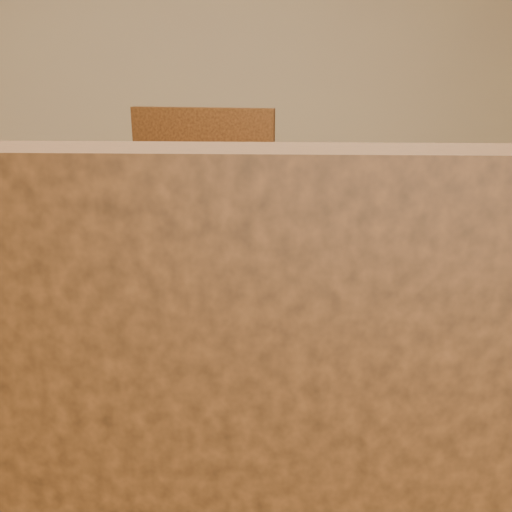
% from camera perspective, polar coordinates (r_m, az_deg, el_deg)
% --- Properties ---
extents(dining_table, '(0.90, 1.40, 0.75)m').
position_cam_1_polar(dining_table, '(1.01, -0.40, -4.03)').
color(dining_table, brown).
rests_on(dining_table, ground_plane).
extents(chair_far, '(0.54, 0.54, 0.92)m').
position_cam_1_polar(chair_far, '(1.84, -3.96, 1.22)').
color(chair_far, '#4C270F').
rests_on(chair_far, ground_plane).
extents(salad_plate, '(0.28, 0.28, 0.08)m').
position_cam_1_polar(salad_plate, '(0.70, 1.02, -2.80)').
color(salad_plate, white).
rests_on(salad_plate, dining_table).
extents(bread_plate, '(0.16, 0.16, 0.08)m').
position_cam_1_polar(bread_plate, '(1.13, -8.28, 5.38)').
color(bread_plate, white).
rests_on(bread_plate, dining_table).
extents(tomato_bowl, '(0.15, 0.15, 0.05)m').
position_cam_1_polar(tomato_bowl, '(1.07, 15.98, 3.57)').
color(tomato_bowl, white).
rests_on(tomato_bowl, dining_table).
extents(drinking_glass, '(0.07, 0.07, 0.13)m').
position_cam_1_polar(drinking_glass, '(1.27, 7.55, 7.84)').
color(drinking_glass, silver).
rests_on(drinking_glass, dining_table).
extents(napkin_holder, '(0.10, 0.08, 0.12)m').
position_cam_1_polar(napkin_holder, '(1.03, -17.60, 5.27)').
color(napkin_holder, white).
rests_on(napkin_holder, dining_table).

